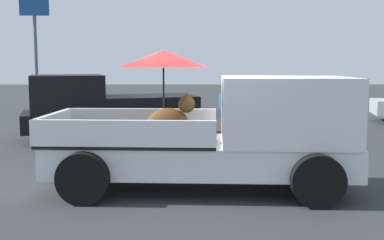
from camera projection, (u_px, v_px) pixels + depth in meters
ground_plane at (201, 189)px, 8.20m from camera, size 80.00×80.00×0.00m
pickup_truck_main at (228, 131)px, 8.05m from camera, size 5.15×2.47×2.34m
pickup_truck_red at (104, 108)px, 13.48m from camera, size 5.11×3.16×1.80m
parked_sedan_far at (272, 97)px, 19.68m from camera, size 4.31×1.99×1.33m
motel_sign at (35, 30)px, 23.10m from camera, size 1.40×0.16×5.28m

